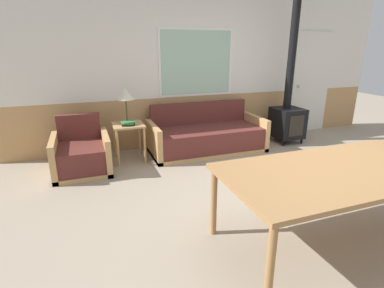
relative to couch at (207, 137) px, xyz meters
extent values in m
plane|color=gray|center=(0.30, -2.08, -0.25)|extent=(16.00, 16.00, 0.00)
cube|color=tan|center=(0.30, 0.55, 0.19)|extent=(7.20, 0.06, 0.88)
cube|color=silver|center=(0.30, 0.55, 1.54)|extent=(7.20, 0.06, 1.82)
cube|color=white|center=(0.00, 0.51, 1.22)|extent=(1.37, 0.01, 1.15)
cube|color=#99BCA8|center=(0.00, 0.51, 1.22)|extent=(1.29, 0.02, 1.07)
cube|color=tan|center=(0.00, -0.02, -0.22)|extent=(1.95, 0.87, 0.06)
cube|color=#5B2823|center=(0.00, -0.04, -0.01)|extent=(1.79, 0.79, 0.35)
cube|color=#5B2823|center=(0.00, 0.36, 0.36)|extent=(1.79, 0.10, 0.38)
cube|color=tan|center=(-0.94, -0.02, 0.03)|extent=(0.08, 0.87, 0.55)
cube|color=tan|center=(0.94, -0.02, 0.03)|extent=(0.08, 0.87, 0.55)
cube|color=tan|center=(-2.05, -0.23, -0.22)|extent=(0.78, 0.83, 0.06)
cube|color=#5B2823|center=(-2.05, -0.25, -0.02)|extent=(0.62, 0.75, 0.34)
cube|color=#5B2823|center=(-2.05, 0.14, 0.34)|extent=(0.62, 0.10, 0.38)
cube|color=tan|center=(-2.40, -0.23, 0.02)|extent=(0.08, 0.83, 0.54)
cube|color=tan|center=(-1.70, -0.23, 0.02)|extent=(0.08, 0.83, 0.54)
cube|color=tan|center=(-1.33, 0.01, 0.33)|extent=(0.47, 0.47, 0.03)
cylinder|color=tan|center=(-1.53, -0.19, 0.03)|extent=(0.04, 0.04, 0.56)
cylinder|color=tan|center=(-1.12, -0.19, 0.03)|extent=(0.04, 0.04, 0.56)
cylinder|color=tan|center=(-1.53, 0.22, 0.03)|extent=(0.04, 0.04, 0.56)
cylinder|color=tan|center=(-1.12, 0.22, 0.03)|extent=(0.04, 0.04, 0.56)
cylinder|color=#4C3823|center=(-1.32, 0.09, 0.36)|extent=(0.14, 0.14, 0.02)
cylinder|color=#4C3823|center=(-1.32, 0.09, 0.54)|extent=(0.02, 0.02, 0.35)
cone|color=beige|center=(-1.32, 0.09, 0.80)|extent=(0.29, 0.29, 0.17)
cube|color=black|center=(-1.33, -0.08, 0.35)|extent=(0.21, 0.17, 0.02)
cube|color=#2D7F3D|center=(-1.32, -0.08, 0.37)|extent=(0.16, 0.14, 0.02)
cube|color=#2D7F3D|center=(-1.33, -0.08, 0.40)|extent=(0.21, 0.16, 0.02)
cube|color=#9E7042|center=(0.13, -2.74, 0.46)|extent=(2.14, 1.05, 0.04)
cylinder|color=#9E7042|center=(-0.88, -3.21, 0.10)|extent=(0.06, 0.06, 0.68)
cylinder|color=#9E7042|center=(-0.88, -2.28, 0.10)|extent=(0.06, 0.06, 0.68)
cylinder|color=#9E7042|center=(1.14, -2.28, 0.10)|extent=(0.06, 0.06, 0.68)
cylinder|color=black|center=(1.42, -0.25, -0.20)|extent=(0.04, 0.04, 0.10)
cylinder|color=black|center=(1.83, -0.25, -0.20)|extent=(0.04, 0.04, 0.10)
cylinder|color=black|center=(1.42, 0.18, -0.20)|extent=(0.04, 0.04, 0.10)
cylinder|color=black|center=(1.83, 0.18, -0.20)|extent=(0.04, 0.04, 0.10)
cube|color=black|center=(1.62, -0.04, 0.13)|extent=(0.51, 0.53, 0.55)
cube|color=black|center=(1.62, -0.31, 0.13)|extent=(0.30, 0.01, 0.38)
cylinder|color=black|center=(1.62, 0.02, 1.37)|extent=(0.14, 0.14, 1.94)
cube|color=silver|center=(2.53, 0.50, 0.76)|extent=(0.91, 0.04, 2.02)
sphere|color=silver|center=(2.21, 0.46, 0.72)|extent=(0.06, 0.06, 0.06)
camera|label=1|loc=(-1.93, -4.57, 1.51)|focal=28.00mm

